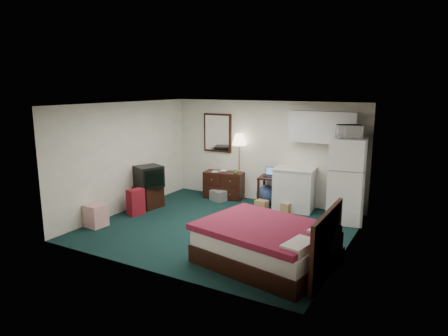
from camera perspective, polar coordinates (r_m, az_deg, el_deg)
The scene contains 25 objects.
floor at distance 8.28m, azimuth -0.51°, elevation -8.48°, with size 5.00×4.50×0.01m, color black.
ceiling at distance 7.78m, azimuth -0.54°, elevation 9.08°, with size 5.00×4.50×0.01m, color silver.
walls at distance 7.93m, azimuth -0.53°, elevation 0.02°, with size 5.01×4.51×2.50m.
mirror at distance 10.44m, azimuth -0.93°, elevation 5.05°, with size 0.80×0.06×1.00m, color white, non-canonical shape.
upper_cabinets at distance 9.19m, azimuth 13.96°, elevation 5.69°, with size 1.50×0.35×0.70m, color silver, non-canonical shape.
headboard at distance 6.26m, azimuth 14.48°, elevation -10.29°, with size 0.06×1.56×1.00m, color black, non-canonical shape.
dresser at distance 10.31m, azimuth 0.01°, elevation -2.42°, with size 1.00×0.46×0.68m, color black, non-canonical shape.
floor_lamp at distance 10.07m, azimuth 2.17°, elevation 0.15°, with size 0.37×0.37×1.68m, color gold, non-canonical shape.
desk at distance 9.67m, azimuth 6.80°, elevation -3.32°, with size 0.57×0.57×0.73m, color black, non-canonical shape.
exercise_ball at distance 9.80m, azimuth 6.06°, elevation -3.83°, with size 0.49×0.49×0.49m, color navy.
kitchen_counter at distance 9.45m, azimuth 10.01°, elevation -3.03°, with size 0.88×0.67×0.97m, color silver, non-canonical shape.
fridge at distance 8.81m, azimuth 17.17°, elevation -1.69°, with size 0.74×0.74×1.79m, color white, non-canonical shape.
bed at distance 6.63m, azimuth 6.04°, elevation -10.82°, with size 2.01×1.57×0.64m, color maroon, non-canonical shape.
tv_stand at distance 9.72m, azimuth -10.75°, elevation -4.03°, with size 0.52×0.56×0.52m, color black, non-canonical shape.
suitcase at distance 9.19m, azimuth -12.49°, elevation -4.77°, with size 0.23×0.36×0.59m, color maroon, non-canonical shape.
retail_box at distance 8.68m, azimuth -17.84°, elevation -6.47°, with size 0.37×0.37×0.47m, color silver, non-canonical shape.
file_bin at distance 10.10m, azimuth -0.83°, elevation -3.96°, with size 0.38×0.28×0.26m, color slate, non-canonical shape.
cardboard_box_a at distance 9.41m, azimuth 5.39°, elevation -5.30°, with size 0.27×0.23×0.23m, color #A97852, non-canonical shape.
cardboard_box_b at distance 9.27m, azimuth 8.95°, elevation -5.63°, with size 0.20×0.24×0.24m, color #A97852, non-canonical shape.
laptop at distance 9.56m, azimuth 6.66°, elevation -0.62°, with size 0.30×0.24×0.20m, color black, non-canonical shape.
crt_tv at distance 9.54m, azimuth -10.69°, elevation -1.18°, with size 0.54×0.58×0.50m, color black, non-canonical shape.
microwave at distance 8.65m, azimuth 17.45°, elevation 5.21°, with size 0.50×0.27×0.34m, color white.
book_a at distance 10.23m, azimuth -1.69°, elevation 0.01°, with size 0.15×0.02×0.20m, color #A97852.
book_b at distance 10.34m, azimuth -0.52°, elevation 0.27°, with size 0.18×0.02×0.25m, color #A97852.
mug at distance 10.01m, azimuth 1.63°, elevation -0.49°, with size 0.12×0.09×0.12m, color #438D38.
Camera 1 is at (3.85, -6.75, 2.85)m, focal length 32.00 mm.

